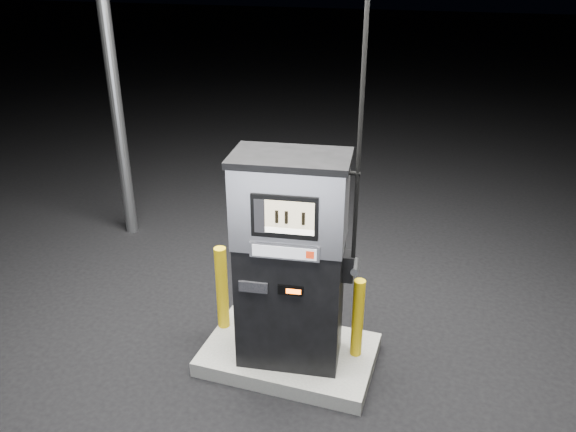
% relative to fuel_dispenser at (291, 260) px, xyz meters
% --- Properties ---
extents(ground, '(80.00, 80.00, 0.00)m').
position_rel_fuel_dispenser_xyz_m(ground, '(-0.04, 0.09, -1.16)').
color(ground, black).
rests_on(ground, ground).
extents(pump_island, '(1.60, 1.00, 0.15)m').
position_rel_fuel_dispenser_xyz_m(pump_island, '(-0.04, 0.09, -1.08)').
color(pump_island, '#63635E').
rests_on(pump_island, ground).
extents(fuel_dispenser, '(1.12, 0.71, 4.08)m').
position_rel_fuel_dispenser_xyz_m(fuel_dispenser, '(0.00, 0.00, 0.00)').
color(fuel_dispenser, black).
rests_on(fuel_dispenser, pump_island).
extents(bollard_left, '(0.13, 0.13, 0.88)m').
position_rel_fuel_dispenser_xyz_m(bollard_left, '(-0.78, 0.23, -0.57)').
color(bollard_left, '#E5B80C').
rests_on(bollard_left, pump_island).
extents(bollard_right, '(0.12, 0.12, 0.80)m').
position_rel_fuel_dispenser_xyz_m(bollard_right, '(0.58, 0.21, -0.61)').
color(bollard_right, '#E5B80C').
rests_on(bollard_right, pump_island).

